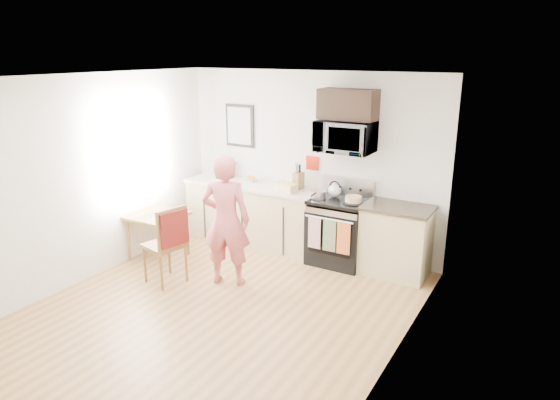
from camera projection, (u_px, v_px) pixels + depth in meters
The scene contains 28 objects.
floor at pixel (217, 311), 5.69m from camera, with size 4.60×4.60×0.00m, color olive.
back_wall at pixel (310, 163), 7.22m from camera, with size 4.00×0.04×2.60m, color beige.
front_wall at pixel (8, 288), 3.41m from camera, with size 4.00×0.04×2.60m, color beige.
left_wall at pixel (86, 179), 6.27m from camera, with size 0.04×4.60×2.60m, color beige.
right_wall at pixel (396, 236), 4.36m from camera, with size 0.04×4.60×2.60m, color beige.
ceiling at pixel (208, 77), 4.94m from camera, with size 4.00×4.60×0.04m, color white.
window at pixel (133, 150), 6.85m from camera, with size 0.06×1.40×1.50m.
cabinet_left at pixel (253, 215), 7.60m from camera, with size 2.10×0.60×0.90m, color tan.
countertop_left at pixel (253, 185), 7.47m from camera, with size 2.14×0.64×0.04m, color beige.
cabinet_right at pixel (396, 242), 6.53m from camera, with size 0.84×0.60×0.90m, color tan.
countertop_right at pixel (398, 208), 6.40m from camera, with size 0.88×0.64×0.04m, color black.
range at pixel (339, 233), 6.90m from camera, with size 0.76×0.70×1.16m.
microwave at pixel (345, 137), 6.61m from camera, with size 0.76×0.51×0.42m, color silver.
upper_cabinet at pixel (348, 104), 6.52m from camera, with size 0.76×0.35×0.40m, color black.
wall_art at pixel (240, 126), 7.65m from camera, with size 0.50×0.04×0.65m.
wall_trivet at pixel (312, 163), 7.19m from camera, with size 0.20×0.02×0.20m, color #AD1F0E.
person at pixel (226, 220), 6.18m from camera, with size 0.61×0.40×1.67m, color #BC3341.
dining_table at pixel (157, 219), 7.00m from camera, with size 0.70×0.70×0.66m.
chair at pixel (170, 236), 6.14m from camera, with size 0.56×0.52×1.03m.
knife_block at pixel (298, 181), 7.16m from camera, with size 0.11×0.15×0.24m, color brown.
utensil_crock at pixel (297, 177), 7.21m from camera, with size 0.13×0.13×0.39m.
fruit_bowl at pixel (252, 179), 7.61m from camera, with size 0.24×0.24×0.09m.
milk_carton at pixel (221, 169), 7.77m from camera, with size 0.11×0.11×0.28m, color tan.
coffee_maker at pixel (224, 169), 7.84m from camera, with size 0.22×0.26×0.28m.
bread_bag at pixel (286, 187), 7.05m from camera, with size 0.34×0.16×0.12m, color tan.
cake at pixel (353, 200), 6.58m from camera, with size 0.27×0.27×0.09m.
kettle at pixel (335, 190), 6.84m from camera, with size 0.18×0.18×0.23m.
pot at pixel (318, 194), 6.78m from camera, with size 0.21×0.36×0.11m.
Camera 1 is at (3.16, -4.05, 2.85)m, focal length 32.00 mm.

